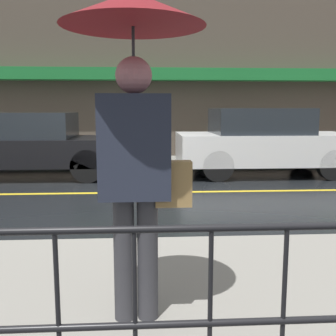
% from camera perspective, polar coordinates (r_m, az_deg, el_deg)
% --- Properties ---
extents(ground_plane, '(80.00, 80.00, 0.00)m').
position_cam_1_polar(ground_plane, '(7.49, -6.59, -3.60)').
color(ground_plane, black).
extents(sidewalk_near, '(28.00, 2.74, 0.13)m').
position_cam_1_polar(sidewalk_near, '(3.28, -10.95, -18.76)').
color(sidewalk_near, gray).
rests_on(sidewalk_near, ground_plane).
extents(sidewalk_far, '(28.00, 1.84, 0.13)m').
position_cam_1_polar(sidewalk_far, '(11.40, -5.53, 0.89)').
color(sidewalk_far, gray).
rests_on(sidewalk_far, ground_plane).
extents(lane_marking, '(25.20, 0.12, 0.01)m').
position_cam_1_polar(lane_marking, '(7.49, -6.59, -3.57)').
color(lane_marking, gold).
rests_on(lane_marking, ground_plane).
extents(building_storefront, '(28.00, 0.85, 6.94)m').
position_cam_1_polar(building_storefront, '(12.48, -5.58, 17.01)').
color(building_storefront, '#4C4238').
rests_on(building_storefront, ground_plane).
extents(railing_foreground, '(12.00, 0.04, 0.89)m').
position_cam_1_polar(railing_foreground, '(2.01, -15.78, -17.21)').
color(railing_foreground, black).
rests_on(railing_foreground, sidewalk_near).
extents(pedestrian, '(0.91, 0.91, 2.14)m').
position_cam_1_polar(pedestrian, '(2.55, -4.83, 12.07)').
color(pedestrian, '#333338').
rests_on(pedestrian, sidewalk_near).
extents(car_black, '(4.69, 1.83, 1.49)m').
position_cam_1_polar(car_black, '(9.67, -19.92, 3.28)').
color(car_black, black).
rests_on(car_black, ground_plane).
extents(car_white, '(4.16, 1.89, 1.59)m').
position_cam_1_polar(car_white, '(9.70, 13.64, 3.76)').
color(car_white, silver).
rests_on(car_white, ground_plane).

